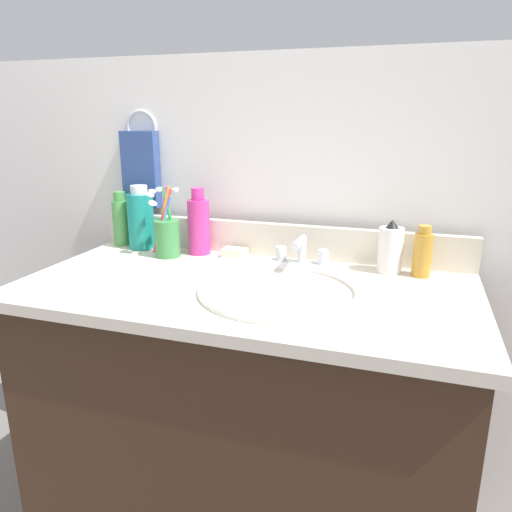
{
  "coord_description": "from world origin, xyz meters",
  "views": [
    {
      "loc": [
        0.35,
        -0.99,
        1.14
      ],
      "look_at": [
        0.03,
        0.0,
        0.84
      ],
      "focal_mm": 34.08,
      "sensor_mm": 36.0,
      "label": 1
    }
  ],
  "objects": [
    {
      "name": "vanity_cabinet",
      "position": [
        0.0,
        0.0,
        0.37
      ],
      "size": [
        1.0,
        0.49,
        0.74
      ],
      "primitive_type": "cube",
      "color": "#382316",
      "rests_on": "ground_plane"
    },
    {
      "name": "hand_towel",
      "position": [
        -0.42,
        0.27,
        0.99
      ],
      "size": [
        0.11,
        0.04,
        0.22
      ],
      "primitive_type": "cube",
      "color": "#334C8C"
    },
    {
      "name": "backsplash",
      "position": [
        0.0,
        0.25,
        0.81
      ],
      "size": [
        1.04,
        0.02,
        0.09
      ],
      "primitive_type": "cube",
      "color": "beige",
      "rests_on": "countertop"
    },
    {
      "name": "soap_bar",
      "position": [
        -0.1,
        0.2,
        0.78
      ],
      "size": [
        0.06,
        0.04,
        0.02
      ],
      "primitive_type": "cube",
      "color": "white",
      "rests_on": "countertop"
    },
    {
      "name": "sink_basin",
      "position": [
        0.09,
        -0.02,
        0.74
      ],
      "size": [
        0.37,
        0.37,
        0.11
      ],
      "color": "white",
      "rests_on": "countertop"
    },
    {
      "name": "bottle_oil_amber",
      "position": [
        0.38,
        0.19,
        0.82
      ],
      "size": [
        0.04,
        0.04,
        0.12
      ],
      "color": "gold",
      "rests_on": "countertop"
    },
    {
      "name": "towel_ring",
      "position": [
        -0.42,
        0.29,
        1.11
      ],
      "size": [
        0.1,
        0.01,
        0.1
      ],
      "primitive_type": "torus",
      "rotation": [
        1.57,
        0.0,
        0.0
      ],
      "color": "silver"
    },
    {
      "name": "bottle_soap_pink",
      "position": [
        -0.21,
        0.21,
        0.85
      ],
      "size": [
        0.06,
        0.06,
        0.18
      ],
      "color": "#D8338C",
      "rests_on": "countertop"
    },
    {
      "name": "bottle_mouthwash_teal",
      "position": [
        -0.39,
        0.21,
        0.85
      ],
      "size": [
        0.07,
        0.07,
        0.18
      ],
      "color": "teal",
      "rests_on": "countertop"
    },
    {
      "name": "bottle_toner_green",
      "position": [
        -0.47,
        0.23,
        0.84
      ],
      "size": [
        0.05,
        0.05,
        0.16
      ],
      "color": "#4C9E4C",
      "rests_on": "countertop"
    },
    {
      "name": "bottle_lotion_white",
      "position": [
        0.31,
        0.2,
        0.82
      ],
      "size": [
        0.06,
        0.06,
        0.13
      ],
      "color": "white",
      "rests_on": "countertop"
    },
    {
      "name": "cup_green",
      "position": [
        -0.28,
        0.15,
        0.82
      ],
      "size": [
        0.07,
        0.07,
        0.19
      ],
      "color": "#3F8C47",
      "rests_on": "countertop"
    },
    {
      "name": "faucet",
      "position": [
        0.09,
        0.17,
        0.79
      ],
      "size": [
        0.16,
        0.1,
        0.08
      ],
      "color": "silver",
      "rests_on": "countertop"
    },
    {
      "name": "back_wall",
      "position": [
        0.0,
        0.31,
        0.65
      ],
      "size": [
        2.14,
        0.04,
        1.3
      ],
      "primitive_type": "cube",
      "color": "white",
      "rests_on": "ground_plane"
    },
    {
      "name": "countertop",
      "position": [
        0.0,
        0.0,
        0.75
      ],
      "size": [
        1.04,
        0.53,
        0.03
      ],
      "primitive_type": "cube",
      "color": "beige",
      "rests_on": "vanity_cabinet"
    }
  ]
}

